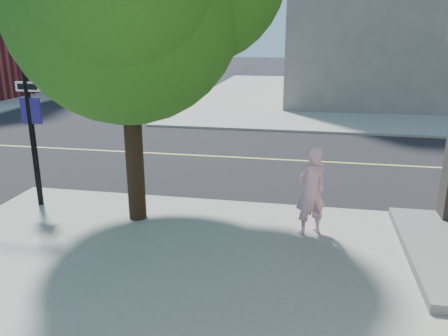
# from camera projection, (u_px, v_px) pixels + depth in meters

# --- Properties ---
(ground) EXTENTS (140.00, 140.00, 0.00)m
(ground) POSITION_uv_depth(u_px,v_px,m) (67.00, 194.00, 12.35)
(ground) COLOR black
(ground) RESTS_ON ground
(road_ew) EXTENTS (140.00, 9.00, 0.01)m
(road_ew) POSITION_uv_depth(u_px,v_px,m) (130.00, 152.00, 16.58)
(road_ew) COLOR black
(road_ew) RESTS_ON ground
(sidewalk_ne) EXTENTS (29.00, 25.00, 0.12)m
(sidewalk_ne) POSITION_uv_depth(u_px,v_px,m) (417.00, 97.00, 30.13)
(sidewalk_ne) COLOR gray
(sidewalk_ne) RESTS_ON ground
(man_on_phone) EXTENTS (0.83, 0.75, 1.92)m
(man_on_phone) POSITION_uv_depth(u_px,v_px,m) (311.00, 191.00, 9.37)
(man_on_phone) COLOR #EEA7B9
(man_on_phone) RESTS_ON sidewalk_se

